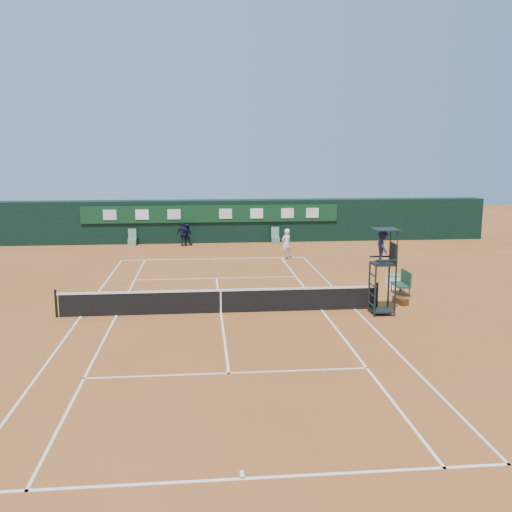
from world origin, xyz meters
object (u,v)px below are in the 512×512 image
(cooler, at_px, (393,281))
(player_bench, at_px, (403,282))
(player, at_px, (286,244))
(tennis_net, at_px, (221,301))
(umpire_chair, at_px, (383,253))

(cooler, bearing_deg, player_bench, -88.18)
(player_bench, xyz_separation_m, cooler, (-0.04, 1.25, -0.27))
(cooler, bearing_deg, player, 115.92)
(tennis_net, relative_size, cooler, 20.00)
(tennis_net, distance_m, umpire_chair, 6.68)
(player, bearing_deg, umpire_chair, 68.33)
(player_bench, height_order, player, player)
(tennis_net, relative_size, player_bench, 10.75)
(umpire_chair, bearing_deg, player, 99.15)
(cooler, bearing_deg, tennis_net, -157.27)
(player, bearing_deg, player_bench, 82.18)
(umpire_chair, distance_m, player, 12.48)
(umpire_chair, relative_size, cooler, 5.30)
(tennis_net, bearing_deg, umpire_chair, -6.98)
(umpire_chair, height_order, player, umpire_chair)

